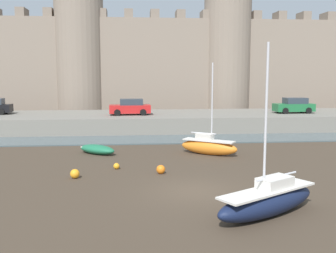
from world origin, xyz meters
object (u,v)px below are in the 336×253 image
at_px(sailboat_midflat_left, 208,146).
at_px(rowboat_midflat_centre, 97,149).
at_px(mooring_buoy_mid_mud, 75,174).
at_px(sailboat_foreground_right, 268,200).
at_px(car_quay_centre_east, 294,106).
at_px(mooring_buoy_near_shore, 161,169).
at_px(car_quay_centre_west, 130,107).
at_px(mooring_buoy_off_centre, 116,166).

xyz_separation_m(sailboat_midflat_left, rowboat_midflat_centre, (-7.86, 0.92, -0.28)).
bearing_deg(mooring_buoy_mid_mud, sailboat_foreground_right, -37.42).
height_order(mooring_buoy_mid_mud, car_quay_centre_east, car_quay_centre_east).
xyz_separation_m(mooring_buoy_near_shore, car_quay_centre_east, (15.42, 18.18, 2.13)).
relative_size(rowboat_midflat_centre, car_quay_centre_west, 0.74).
relative_size(sailboat_midflat_left, car_quay_centre_west, 1.54).
bearing_deg(mooring_buoy_near_shore, car_quay_centre_east, 49.69).
relative_size(mooring_buoy_near_shore, car_quay_centre_east, 0.12).
bearing_deg(rowboat_midflat_centre, sailboat_midflat_left, -6.65).
bearing_deg(car_quay_centre_west, rowboat_midflat_centre, -101.17).
xyz_separation_m(mooring_buoy_off_centre, car_quay_centre_east, (17.98, 16.82, 2.20)).
relative_size(mooring_buoy_off_centre, car_quay_centre_west, 0.09).
bearing_deg(mooring_buoy_off_centre, sailboat_midflat_left, 30.88).
height_order(sailboat_midflat_left, mooring_buoy_off_centre, sailboat_midflat_left).
height_order(sailboat_foreground_right, mooring_buoy_near_shore, sailboat_foreground_right).
bearing_deg(rowboat_midflat_centre, sailboat_foreground_right, -59.04).
bearing_deg(mooring_buoy_mid_mud, car_quay_centre_west, 80.89).
height_order(sailboat_foreground_right, mooring_buoy_mid_mud, sailboat_foreground_right).
xyz_separation_m(sailboat_midflat_left, mooring_buoy_near_shore, (-3.75, -5.14, -0.38)).
bearing_deg(car_quay_centre_east, car_quay_centre_west, -178.76).
bearing_deg(mooring_buoy_near_shore, sailboat_midflat_left, 53.87).
distance_m(mooring_buoy_off_centre, car_quay_centre_west, 16.61).
bearing_deg(car_quay_centre_east, mooring_buoy_mid_mud, -137.06).
distance_m(sailboat_foreground_right, car_quay_centre_east, 27.88).
bearing_deg(sailboat_midflat_left, mooring_buoy_mid_mud, -146.04).
distance_m(sailboat_foreground_right, rowboat_midflat_centre, 15.33).
distance_m(rowboat_midflat_centre, car_quay_centre_east, 23.08).
height_order(sailboat_foreground_right, rowboat_midflat_centre, sailboat_foreground_right).
distance_m(mooring_buoy_mid_mud, mooring_buoy_off_centre, 2.91).
xyz_separation_m(sailboat_foreground_right, car_quay_centre_east, (11.64, 25.27, 1.74)).
height_order(mooring_buoy_mid_mud, mooring_buoy_off_centre, mooring_buoy_mid_mud).
distance_m(rowboat_midflat_centre, mooring_buoy_off_centre, 4.94).
distance_m(sailboat_foreground_right, mooring_buoy_near_shore, 8.04).
bearing_deg(mooring_buoy_near_shore, rowboat_midflat_centre, 124.13).
xyz_separation_m(mooring_buoy_off_centre, mooring_buoy_near_shore, (2.56, -1.37, 0.07)).
bearing_deg(mooring_buoy_near_shore, car_quay_centre_west, 95.73).
relative_size(car_quay_centre_west, car_quay_centre_east, 1.00).
distance_m(mooring_buoy_near_shore, car_quay_centre_west, 18.02).
xyz_separation_m(sailboat_midflat_left, sailboat_foreground_right, (0.03, -12.23, 0.01)).
bearing_deg(mooring_buoy_off_centre, mooring_buoy_mid_mud, -138.27).
bearing_deg(sailboat_midflat_left, rowboat_midflat_centre, 173.35).
height_order(sailboat_midflat_left, car_quay_centre_east, sailboat_midflat_left).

